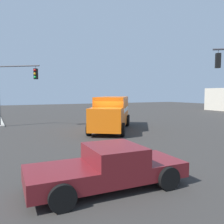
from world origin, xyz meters
name	(u,v)px	position (x,y,z in m)	size (l,w,h in m)	color
ground_plane	(110,133)	(0.00, 0.00, 0.00)	(100.00, 100.00, 0.00)	#33302D
delivery_truck	(112,112)	(-1.49, 0.95, 1.47)	(8.03, 6.66, 2.80)	orange
traffic_light_secondary	(11,85)	(-6.97, -6.54, 3.89)	(2.74, 3.40, 5.68)	#38383D
pickup_maroon	(109,166)	(9.67, -4.91, 0.73)	(2.46, 5.29, 1.38)	maroon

